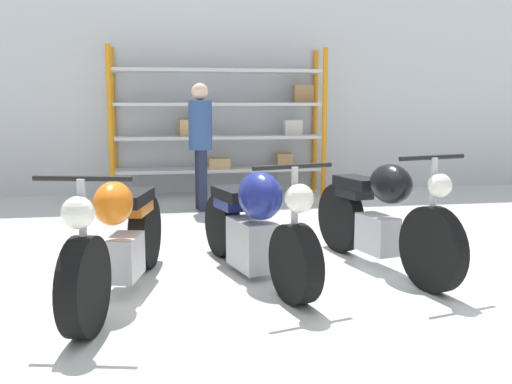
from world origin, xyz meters
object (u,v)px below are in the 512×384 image
shelving_rack (225,123)px  motorcycle_black (382,216)px  motorcycle_orange (119,239)px  motorcycle_blue (255,225)px  person_browsing (200,136)px

shelving_rack → motorcycle_black: bearing=-78.8°
motorcycle_orange → motorcycle_blue: motorcycle_blue is taller
motorcycle_orange → person_browsing: bearing=178.8°
shelving_rack → motorcycle_orange: (-1.36, -4.78, -0.71)m
shelving_rack → person_browsing: size_ratio=1.96×
motorcycle_orange → motorcycle_blue: bearing=119.3°
shelving_rack → motorcycle_blue: bearing=-93.4°
shelving_rack → motorcycle_black: size_ratio=1.70×
shelving_rack → motorcycle_black: (0.88, -4.43, -0.67)m
motorcycle_blue → motorcycle_black: 1.15m
shelving_rack → motorcycle_orange: 5.02m
shelving_rack → motorcycle_orange: bearing=-105.9°
motorcycle_blue → motorcycle_black: bearing=76.5°
motorcycle_black → motorcycle_orange: bearing=-94.8°
motorcycle_orange → motorcycle_blue: (1.10, 0.32, -0.00)m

